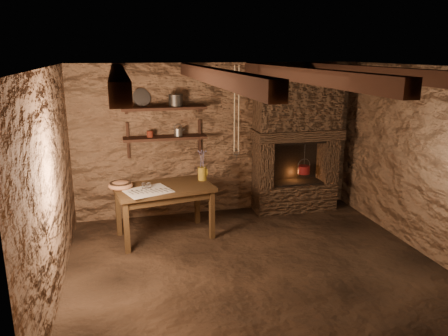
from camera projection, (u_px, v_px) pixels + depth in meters
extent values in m
plane|color=black|center=(254.00, 266.00, 5.39)|extent=(4.50, 4.50, 0.00)
cube|color=brown|center=(218.00, 140.00, 6.96)|extent=(4.50, 0.04, 2.40)
cube|color=brown|center=(339.00, 243.00, 3.21)|extent=(4.50, 0.04, 2.40)
cube|color=brown|center=(51.00, 186.00, 4.57)|extent=(0.04, 4.00, 2.40)
cube|color=brown|center=(423.00, 161.00, 5.60)|extent=(0.04, 4.00, 2.40)
cube|color=black|center=(258.00, 67.00, 4.77)|extent=(4.50, 4.00, 0.04)
cube|color=black|center=(118.00, 77.00, 4.45)|extent=(0.14, 3.95, 0.16)
cube|color=black|center=(213.00, 76.00, 4.68)|extent=(0.14, 3.95, 0.16)
cube|color=black|center=(300.00, 75.00, 4.91)|extent=(0.14, 3.95, 0.16)
cube|color=black|center=(379.00, 74.00, 5.14)|extent=(0.14, 3.95, 0.16)
cube|color=black|center=(165.00, 138.00, 6.59)|extent=(1.25, 0.30, 0.04)
cube|color=black|center=(164.00, 108.00, 6.47)|extent=(1.25, 0.30, 0.04)
cube|color=#332319|center=(294.00, 196.00, 7.28)|extent=(1.35, 0.45, 0.45)
cube|color=#332319|center=(263.00, 163.00, 6.99)|extent=(0.23, 0.45, 0.75)
cube|color=#332319|center=(327.00, 159.00, 7.25)|extent=(0.23, 0.45, 0.75)
cube|color=#332319|center=(297.00, 134.00, 6.98)|extent=(1.43, 0.51, 0.16)
cube|color=#332319|center=(298.00, 100.00, 6.86)|extent=(1.35, 0.45, 0.94)
cube|color=black|center=(291.00, 159.00, 7.31)|extent=(0.90, 0.06, 0.75)
cube|color=#352312|center=(164.00, 188.00, 6.05)|extent=(1.42, 0.96, 0.06)
cube|color=#352312|center=(164.00, 194.00, 6.08)|extent=(1.30, 0.83, 0.09)
cube|color=beige|center=(148.00, 191.00, 5.83)|extent=(0.70, 0.64, 0.01)
cylinder|color=olive|center=(202.00, 174.00, 6.32)|extent=(0.16, 0.16, 0.19)
torus|color=olive|center=(207.00, 172.00, 6.33)|extent=(0.02, 0.11, 0.11)
ellipsoid|color=#A76D48|center=(121.00, 185.00, 5.95)|extent=(0.41, 0.41, 0.12)
cylinder|color=#2F2D2A|center=(176.00, 101.00, 6.49)|extent=(0.27, 0.27, 0.16)
cylinder|color=gray|center=(141.00, 97.00, 6.45)|extent=(0.29, 0.20, 0.27)
cylinder|color=#601F13|center=(150.00, 134.00, 6.52)|extent=(0.12, 0.12, 0.10)
cylinder|color=maroon|center=(304.00, 170.00, 7.15)|extent=(0.21, 0.21, 0.13)
torus|color=#2F2D2A|center=(304.00, 165.00, 7.13)|extent=(0.21, 0.01, 0.21)
cylinder|color=#2F2D2A|center=(305.00, 155.00, 7.08)|extent=(0.01, 0.01, 0.44)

